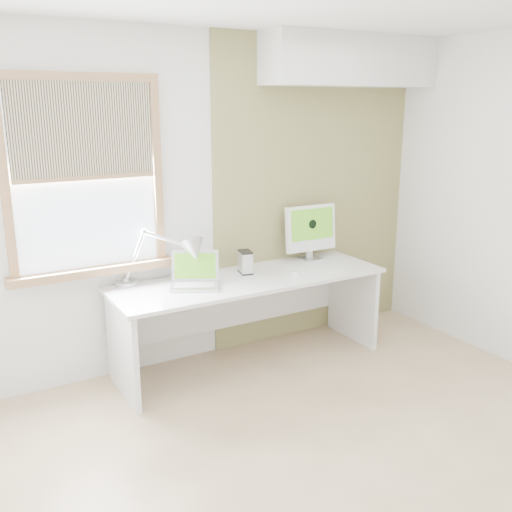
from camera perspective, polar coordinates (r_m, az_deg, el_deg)
room at (r=3.18m, az=9.50°, el=0.96°), size 4.04×3.54×2.64m
accent_wall at (r=5.13m, az=5.87°, el=6.43°), size 2.00×0.02×2.60m
soffit at (r=5.07m, az=9.34°, el=18.69°), size 1.60×0.40×0.42m
window at (r=4.23m, az=-16.59°, el=7.41°), size 1.20×0.14×1.42m
desk at (r=4.62m, az=-0.99°, el=-4.27°), size 2.20×0.70×0.73m
desk_lamp at (r=4.36m, az=-7.46°, el=0.18°), size 0.69×0.45×0.42m
laptop at (r=4.32m, az=-6.11°, el=-2.14°), size 0.45×0.42×0.25m
phone_dock at (r=4.59m, az=-1.08°, el=-1.38°), size 0.07×0.07×0.12m
external_drive at (r=4.59m, az=-1.07°, el=-0.61°), size 0.12×0.16×0.18m
imac at (r=5.00m, az=5.46°, el=2.67°), size 0.49×0.16×0.48m
keyboard at (r=4.65m, az=6.25°, el=-1.55°), size 0.47×0.18×0.02m
mouse at (r=4.57m, az=4.00°, el=-1.75°), size 0.06×0.10×0.03m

